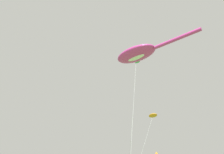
{
  "coord_description": "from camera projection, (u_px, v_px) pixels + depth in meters",
  "views": [
    {
      "loc": [
        -9.28,
        -1.92,
        1.91
      ],
      "look_at": [
        -3.23,
        10.84,
        9.64
      ],
      "focal_mm": 33.39,
      "sensor_mm": 36.0,
      "label": 1
    }
  ],
  "objects": [
    {
      "name": "small_kite_bird_shape",
      "position": [
        137.0,
        60.0,
        31.44
      ],
      "size": [
        2.53,
        1.46,
        19.81
      ],
      "rotation": [
        0.0,
        0.0,
        0.08
      ],
      "color": "green",
      "rests_on": "ground"
    },
    {
      "name": "big_show_kite",
      "position": [
        138.0,
        54.0,
        22.77
      ],
      "size": [
        6.54,
        8.97,
        15.62
      ],
      "rotation": [
        0.0,
        0.0,
        2.05
      ],
      "color": "#CC3899",
      "rests_on": "ground"
    },
    {
      "name": "small_kite_triangle_green",
      "position": [
        152.0,
        117.0,
        14.16
      ],
      "size": [
        2.96,
        0.76,
        6.58
      ],
      "rotation": [
        0.0,
        0.0,
        1.76
      ],
      "color": "orange",
      "rests_on": "ground"
    },
    {
      "name": "small_kite_delta_white",
      "position": [
        156.0,
        153.0,
        36.6
      ],
      "size": [
        1.35,
        3.98,
        8.06
      ],
      "rotation": [
        0.0,
        0.0,
        -3.12
      ],
      "color": "orange",
      "rests_on": "ground"
    }
  ]
}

